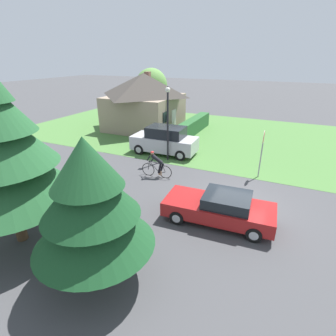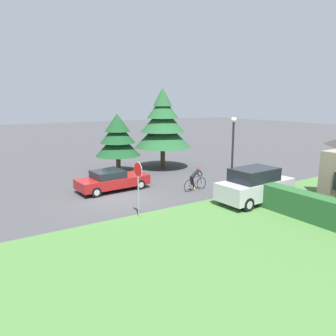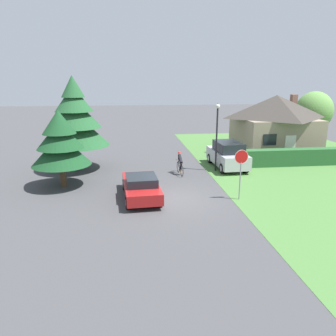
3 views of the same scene
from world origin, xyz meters
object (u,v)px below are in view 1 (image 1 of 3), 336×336
object	(u,v)px
stop_sign	(263,144)
conifer_tall_near	(90,202)
cottage_house	(144,101)
cyclist	(157,165)
parked_suv_right	(165,141)
street_lamp	(168,114)
sedan_left_lane	(220,208)
deciduous_tree_right	(151,85)

from	to	relation	value
stop_sign	conifer_tall_near	world-z (taller)	conifer_tall_near
cottage_house	cyclist	xyz separation A→B (m)	(-9.47, -6.15, -1.89)
cyclist	parked_suv_right	size ratio (longest dim) A/B	0.40
stop_sign	conifer_tall_near	bearing A→B (deg)	-21.71
street_lamp	parked_suv_right	bearing A→B (deg)	34.54
cottage_house	parked_suv_right	size ratio (longest dim) A/B	1.50
cyclist	stop_sign	xyz separation A→B (m)	(2.43, -5.34, 1.24)
sedan_left_lane	stop_sign	world-z (taller)	stop_sign
cottage_house	deciduous_tree_right	distance (m)	4.94
deciduous_tree_right	cottage_house	bearing A→B (deg)	-159.85
parked_suv_right	street_lamp	xyz separation A→B (m)	(-1.09, -0.75, 2.14)
stop_sign	street_lamp	world-z (taller)	street_lamp
cyclist	deciduous_tree_right	size ratio (longest dim) A/B	0.35
cyclist	stop_sign	bearing A→B (deg)	-159.93
cottage_house	street_lamp	distance (m)	8.83
parked_suv_right	stop_sign	bearing A→B (deg)	166.45
stop_sign	parked_suv_right	bearing A→B (deg)	-103.67
conifer_tall_near	deciduous_tree_right	distance (m)	23.63
parked_suv_right	conifer_tall_near	bearing A→B (deg)	103.37
cyclist	stop_sign	world-z (taller)	stop_sign
sedan_left_lane	conifer_tall_near	size ratio (longest dim) A/B	0.99
parked_suv_right	conifer_tall_near	world-z (taller)	conifer_tall_near
parked_suv_right	stop_sign	xyz separation A→B (m)	(-1.32, -6.64, 1.02)
sedan_left_lane	conifer_tall_near	distance (m)	5.71
deciduous_tree_right	street_lamp	bearing A→B (deg)	-147.41
sedan_left_lane	cyclist	size ratio (longest dim) A/B	2.50
cyclist	parked_suv_right	distance (m)	3.98
street_lamp	deciduous_tree_right	bearing A→B (deg)	32.59
cyclist	conifer_tall_near	xyz separation A→B (m)	(-7.51, -1.85, 2.04)
conifer_tall_near	cyclist	bearing A→B (deg)	13.86
cyclist	street_lamp	bearing A→B (deg)	-82.73
street_lamp	deciduous_tree_right	distance (m)	13.51
cottage_house	sedan_left_lane	size ratio (longest dim) A/B	1.52
cyclist	conifer_tall_near	distance (m)	8.00
conifer_tall_near	parked_suv_right	bearing A→B (deg)	15.65
cyclist	street_lamp	xyz separation A→B (m)	(2.67, 0.55, 2.35)
stop_sign	conifer_tall_near	xyz separation A→B (m)	(-9.94, 3.48, 0.80)
cyclist	sedan_left_lane	bearing A→B (deg)	142.60
cyclist	street_lamp	world-z (taller)	street_lamp
deciduous_tree_right	conifer_tall_near	bearing A→B (deg)	-155.82
cyclist	conifer_tall_near	bearing A→B (deg)	99.43
parked_suv_right	conifer_tall_near	xyz separation A→B (m)	(-11.26, -3.15, 1.82)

